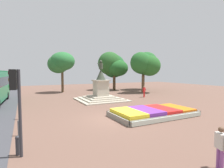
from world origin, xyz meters
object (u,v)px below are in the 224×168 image
flower_planter (153,113)px  kerb_bollard_mid_b (20,112)px  traffic_light_near_crossing (16,96)px  pedestrian_with_handbag (221,145)px  kerb_bollard_mid_a (19,128)px  kerb_bollard_south (18,145)px  pedestrian_near_planter (144,91)px  statue_monument (101,93)px

flower_planter → kerb_bollard_mid_b: size_ratio=6.41×
traffic_light_near_crossing → pedestrian_with_handbag: size_ratio=2.29×
flower_planter → kerb_bollard_mid_a: size_ratio=7.86×
pedestrian_with_handbag → flower_planter: bearing=67.3°
kerb_bollard_south → pedestrian_near_planter: bearing=36.8°
flower_planter → pedestrian_with_handbag: (-2.92, -6.98, 0.60)m
flower_planter → traffic_light_near_crossing: traffic_light_near_crossing is taller
flower_planter → traffic_light_near_crossing: 9.86m
kerb_bollard_mid_a → kerb_bollard_mid_b: kerb_bollard_mid_b is taller
traffic_light_near_crossing → pedestrian_with_handbag: bearing=-33.9°
traffic_light_near_crossing → kerb_bollard_mid_a: 3.36m
statue_monument → kerb_bollard_mid_b: 10.21m
pedestrian_with_handbag → kerb_bollard_mid_a: 9.37m
traffic_light_near_crossing → kerb_bollard_mid_b: bearing=90.2°
statue_monument → kerb_bollard_south: size_ratio=6.68×
kerb_bollard_mid_a → pedestrian_near_planter: bearing=30.2°
pedestrian_with_handbag → kerb_bollard_mid_a: pedestrian_with_handbag is taller
flower_planter → pedestrian_near_planter: (5.76, 8.66, 0.60)m
flower_planter → traffic_light_near_crossing: (-9.21, -2.75, 2.20)m
statue_monument → kerb_bollard_mid_a: 12.53m
statue_monument → pedestrian_near_planter: statue_monument is taller
traffic_light_near_crossing → kerb_bollard_south: 2.05m
kerb_bollard_south → statue_monument: bearing=52.9°
flower_planter → pedestrian_with_handbag: pedestrian_with_handbag is taller
kerb_bollard_mid_b → flower_planter: bearing=-21.2°
traffic_light_near_crossing → kerb_bollard_mid_b: size_ratio=3.38×
statue_monument → pedestrian_near_planter: 6.32m
statue_monument → traffic_light_near_crossing: 14.64m
flower_planter → pedestrian_with_handbag: size_ratio=4.34×
pedestrian_near_planter → kerb_bollard_south: (-14.99, -11.21, -0.44)m
pedestrian_with_handbag → kerb_bollard_mid_b: 12.31m
traffic_light_near_crossing → pedestrian_near_planter: size_ratio=2.29×
pedestrian_with_handbag → kerb_bollard_mid_a: size_ratio=1.81×
kerb_bollard_mid_a → pedestrian_with_handbag: bearing=-47.6°
flower_planter → statue_monument: (-0.55, 8.95, 0.66)m
flower_planter → traffic_light_near_crossing: bearing=-163.4°
statue_monument → flower_planter: bearing=-86.5°
pedestrian_with_handbag → pedestrian_near_planter: bearing=61.0°
statue_monument → kerb_bollard_south: (-8.69, -11.50, -0.50)m
kerb_bollard_mid_b → pedestrian_with_handbag: bearing=-59.2°
traffic_light_near_crossing → pedestrian_near_planter: traffic_light_near_crossing is taller
flower_planter → kerb_bollard_mid_a: (-9.24, -0.07, 0.17)m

